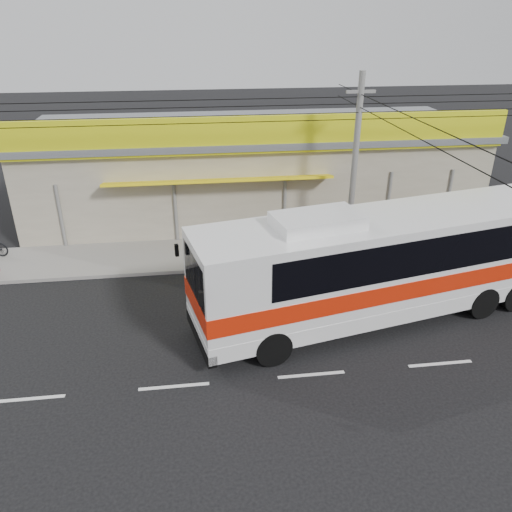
{
  "coord_description": "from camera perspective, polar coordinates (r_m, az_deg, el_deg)",
  "views": [
    {
      "loc": [
        -3.12,
        -13.86,
        9.56
      ],
      "look_at": [
        -1.06,
        2.0,
        1.79
      ],
      "focal_mm": 35.0,
      "sensor_mm": 36.0,
      "label": 1
    }
  ],
  "objects": [
    {
      "name": "coach_bus",
      "position": [
        17.38,
        15.64,
        -0.13
      ],
      "size": [
        13.7,
        5.61,
        4.13
      ],
      "rotation": [
        0.0,
        0.0,
        0.21
      ],
      "color": "silver",
      "rests_on": "ground"
    },
    {
      "name": "lane_markings",
      "position": [
        15.17,
        6.33,
        -13.35
      ],
      "size": [
        50.0,
        0.12,
        0.01
      ],
      "primitive_type": null,
      "color": "silver",
      "rests_on": "ground"
    },
    {
      "name": "ground",
      "position": [
        17.12,
        4.42,
        -8.12
      ],
      "size": [
        120.0,
        120.0,
        0.0
      ],
      "primitive_type": "plane",
      "color": "black",
      "rests_on": "ground"
    },
    {
      "name": "sidewalk",
      "position": [
        22.22,
        1.37,
        0.64
      ],
      "size": [
        30.0,
        3.2,
        0.15
      ],
      "primitive_type": "cube",
      "color": "gray",
      "rests_on": "ground"
    },
    {
      "name": "utility_pole",
      "position": [
        20.6,
        11.75,
        16.33
      ],
      "size": [
        34.0,
        14.0,
        7.65
      ],
      "color": "slate",
      "rests_on": "ground"
    },
    {
      "name": "storefront_building",
      "position": [
        26.6,
        -0.41,
        10.07
      ],
      "size": [
        22.6,
        9.2,
        5.7
      ],
      "color": "gray",
      "rests_on": "ground"
    }
  ]
}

